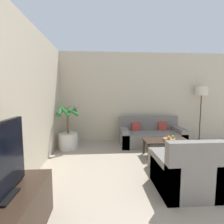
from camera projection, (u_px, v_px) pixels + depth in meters
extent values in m
cube|color=beige|center=(166.00, 97.00, 5.48)|extent=(8.13, 0.06, 2.70)
cube|color=black|center=(3.00, 197.00, 1.58)|extent=(0.18, 0.28, 0.02)
cube|color=black|center=(1.00, 160.00, 1.54)|extent=(0.05, 0.79, 0.68)
cube|color=black|center=(4.00, 160.00, 1.55)|extent=(0.01, 0.75, 0.64)
cylinder|color=beige|center=(68.00, 141.00, 4.62)|extent=(0.50, 0.50, 0.42)
cylinder|color=brown|center=(68.00, 124.00, 4.57)|extent=(0.06, 0.06, 0.49)
cone|color=#2D7533|center=(75.00, 109.00, 4.55)|extent=(0.10, 0.45, 0.36)
cone|color=#2D7533|center=(73.00, 110.00, 4.73)|extent=(0.46, 0.32, 0.29)
cone|color=#2D7533|center=(65.00, 110.00, 4.70)|extent=(0.45, 0.32, 0.32)
cone|color=#2D7533|center=(60.00, 109.00, 4.52)|extent=(0.10, 0.42, 0.39)
cone|color=#2D7533|center=(63.00, 109.00, 4.38)|extent=(0.41, 0.29, 0.40)
cone|color=#2D7533|center=(70.00, 110.00, 4.37)|extent=(0.44, 0.31, 0.34)
cube|color=slate|center=(151.00, 138.00, 4.97)|extent=(1.77, 0.83, 0.38)
cube|color=slate|center=(148.00, 123.00, 5.26)|extent=(1.77, 0.16, 0.40)
cube|color=slate|center=(124.00, 137.00, 4.91)|extent=(0.20, 0.83, 0.50)
cube|color=slate|center=(178.00, 136.00, 5.01)|extent=(0.20, 0.83, 0.50)
cube|color=#B23D33|center=(136.00, 126.00, 5.12)|extent=(0.24, 0.12, 0.24)
cube|color=#B23D33|center=(162.00, 126.00, 5.18)|extent=(0.24, 0.12, 0.24)
cylinder|color=#2D2823|center=(199.00, 141.00, 5.40)|extent=(0.24, 0.24, 0.03)
cylinder|color=#2D2823|center=(200.00, 118.00, 5.32)|extent=(0.03, 0.03, 1.38)
cylinder|color=beige|center=(202.00, 91.00, 5.23)|extent=(0.35, 0.35, 0.26)
cylinder|color=#38281E|center=(149.00, 152.00, 3.83)|extent=(0.05, 0.05, 0.36)
cylinder|color=#38281E|center=(190.00, 151.00, 3.90)|extent=(0.05, 0.05, 0.36)
cylinder|color=#38281E|center=(144.00, 146.00, 4.26)|extent=(0.05, 0.05, 0.36)
cylinder|color=#38281E|center=(181.00, 146.00, 4.32)|extent=(0.05, 0.05, 0.36)
cube|color=#38281E|center=(166.00, 141.00, 4.06)|extent=(1.03, 0.52, 0.03)
cylinder|color=#997A4C|center=(169.00, 140.00, 3.98)|extent=(0.28, 0.28, 0.06)
sphere|color=red|center=(169.00, 136.00, 4.02)|extent=(0.07, 0.07, 0.07)
sphere|color=olive|center=(173.00, 137.00, 3.99)|extent=(0.07, 0.07, 0.07)
sphere|color=orange|center=(169.00, 138.00, 3.90)|extent=(0.07, 0.07, 0.07)
cube|color=slate|center=(183.00, 176.00, 2.65)|extent=(0.80, 0.80, 0.43)
cube|color=slate|center=(196.00, 157.00, 2.29)|extent=(0.80, 0.16, 0.42)
cube|color=slate|center=(163.00, 174.00, 2.62)|extent=(0.16, 0.80, 0.53)
cube|color=slate|center=(204.00, 173.00, 2.67)|extent=(0.16, 0.80, 0.53)
cube|color=slate|center=(165.00, 160.00, 3.36)|extent=(0.55, 0.47, 0.37)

